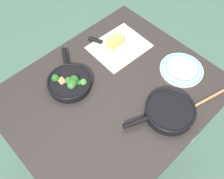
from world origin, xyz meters
TOP-DOWN VIEW (x-y plane):
  - ground_plane at (0.00, 0.00)m, footprint 14.00×14.00m
  - dining_table_red at (0.00, 0.00)m, footprint 1.07×0.89m
  - skillet_broccoli at (0.13, -0.18)m, footprint 0.24×0.33m
  - skillet_eggs at (-0.11, 0.28)m, footprint 0.35×0.24m
  - wooden_spoon at (-0.23, 0.34)m, footprint 0.39×0.12m
  - parchment_sheet at (-0.25, -0.20)m, footprint 0.33×0.27m
  - grater_knife at (-0.20, -0.27)m, footprint 0.14×0.29m
  - cheese_block at (-0.24, -0.23)m, footprint 0.09×0.06m
  - dinner_plate_stack at (-0.37, 0.16)m, footprint 0.23×0.23m

SIDE VIEW (x-z plane):
  - ground_plane at x=0.00m, z-range 0.00..0.00m
  - dining_table_red at x=0.00m, z-range 0.28..1.03m
  - parchment_sheet at x=-0.25m, z-range 0.75..0.75m
  - wooden_spoon at x=-0.23m, z-range 0.75..0.76m
  - grater_knife at x=-0.20m, z-range 0.74..0.77m
  - dinner_plate_stack at x=-0.37m, z-range 0.75..0.77m
  - skillet_eggs at x=-0.11m, z-range 0.75..0.80m
  - cheese_block at x=-0.24m, z-range 0.75..0.80m
  - skillet_broccoli at x=0.13m, z-range 0.74..0.81m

